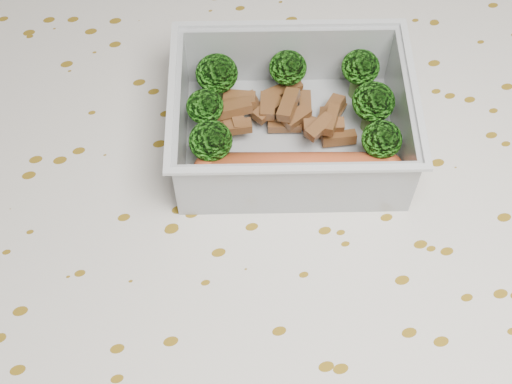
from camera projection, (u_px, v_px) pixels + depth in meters
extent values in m
cube|color=brown|center=(250.00, 224.00, 0.51)|extent=(1.40, 0.90, 0.04)
cube|color=silver|center=(250.00, 208.00, 0.49)|extent=(1.46, 0.96, 0.01)
cube|color=silver|center=(290.00, 141.00, 0.52)|extent=(0.18, 0.16, 0.00)
cube|color=silver|center=(288.00, 55.00, 0.53)|extent=(0.15, 0.04, 0.05)
cube|color=silver|center=(296.00, 188.00, 0.46)|extent=(0.15, 0.04, 0.05)
cube|color=silver|center=(402.00, 115.00, 0.50)|extent=(0.03, 0.11, 0.05)
cube|color=silver|center=(181.00, 119.00, 0.49)|extent=(0.03, 0.11, 0.05)
cube|color=silver|center=(289.00, 24.00, 0.50)|extent=(0.16, 0.05, 0.00)
cube|color=silver|center=(298.00, 169.00, 0.44)|extent=(0.16, 0.05, 0.00)
cube|color=silver|center=(415.00, 90.00, 0.47)|extent=(0.04, 0.12, 0.00)
cube|color=silver|center=(171.00, 93.00, 0.47)|extent=(0.04, 0.12, 0.00)
cylinder|color=#608C3F|center=(218.00, 92.00, 0.53)|extent=(0.01, 0.01, 0.02)
ellipsoid|color=#30891A|center=(217.00, 73.00, 0.51)|extent=(0.03, 0.03, 0.03)
cylinder|color=#608C3F|center=(287.00, 86.00, 0.53)|extent=(0.01, 0.01, 0.02)
ellipsoid|color=#30891A|center=(288.00, 68.00, 0.51)|extent=(0.03, 0.03, 0.02)
cylinder|color=#608C3F|center=(357.00, 85.00, 0.53)|extent=(0.01, 0.01, 0.02)
ellipsoid|color=#30891A|center=(361.00, 67.00, 0.51)|extent=(0.03, 0.03, 0.02)
cylinder|color=#608C3F|center=(207.00, 124.00, 0.51)|extent=(0.01, 0.01, 0.02)
ellipsoid|color=#30891A|center=(205.00, 107.00, 0.49)|extent=(0.03, 0.03, 0.02)
cylinder|color=#608C3F|center=(370.00, 119.00, 0.51)|extent=(0.01, 0.01, 0.02)
ellipsoid|color=#30891A|center=(373.00, 102.00, 0.50)|extent=(0.03, 0.03, 0.03)
cylinder|color=#608C3F|center=(212.00, 158.00, 0.50)|extent=(0.01, 0.01, 0.02)
ellipsoid|color=#30891A|center=(211.00, 141.00, 0.48)|extent=(0.03, 0.03, 0.03)
cylinder|color=#608C3F|center=(377.00, 156.00, 0.50)|extent=(0.01, 0.01, 0.02)
ellipsoid|color=#30891A|center=(382.00, 139.00, 0.48)|extent=(0.03, 0.03, 0.02)
cube|color=brown|center=(233.00, 111.00, 0.51)|extent=(0.02, 0.03, 0.01)
cube|color=brown|center=(281.00, 100.00, 0.53)|extent=(0.01, 0.02, 0.01)
cube|color=brown|center=(233.00, 109.00, 0.50)|extent=(0.03, 0.01, 0.01)
cube|color=brown|center=(283.00, 112.00, 0.52)|extent=(0.02, 0.02, 0.01)
cube|color=brown|center=(333.00, 116.00, 0.52)|extent=(0.03, 0.03, 0.01)
cube|color=brown|center=(268.00, 109.00, 0.51)|extent=(0.03, 0.02, 0.01)
cube|color=brown|center=(283.00, 90.00, 0.52)|extent=(0.03, 0.01, 0.01)
cube|color=brown|center=(326.00, 122.00, 0.52)|extent=(0.02, 0.03, 0.01)
cube|color=brown|center=(239.00, 104.00, 0.51)|extent=(0.02, 0.01, 0.01)
cube|color=brown|center=(331.00, 120.00, 0.50)|extent=(0.02, 0.02, 0.01)
cube|color=brown|center=(300.00, 121.00, 0.52)|extent=(0.03, 0.03, 0.01)
cube|color=brown|center=(239.00, 97.00, 0.52)|extent=(0.03, 0.02, 0.01)
cube|color=brown|center=(297.00, 117.00, 0.51)|extent=(0.02, 0.02, 0.01)
cube|color=brown|center=(252.00, 104.00, 0.52)|extent=(0.01, 0.02, 0.01)
cube|color=brown|center=(324.00, 125.00, 0.50)|extent=(0.03, 0.02, 0.01)
cube|color=brown|center=(332.00, 110.00, 0.51)|extent=(0.03, 0.03, 0.01)
cube|color=brown|center=(237.00, 119.00, 0.51)|extent=(0.01, 0.02, 0.01)
cube|color=brown|center=(238.00, 127.00, 0.50)|extent=(0.02, 0.01, 0.01)
cube|color=brown|center=(267.00, 106.00, 0.51)|extent=(0.02, 0.02, 0.01)
cube|color=brown|center=(339.00, 138.00, 0.51)|extent=(0.03, 0.01, 0.01)
cube|color=brown|center=(319.00, 127.00, 0.49)|extent=(0.02, 0.02, 0.01)
cube|color=brown|center=(285.00, 126.00, 0.52)|extent=(0.03, 0.01, 0.01)
cube|color=brown|center=(289.00, 105.00, 0.51)|extent=(0.02, 0.03, 0.01)
cube|color=brown|center=(305.00, 106.00, 0.53)|extent=(0.02, 0.03, 0.01)
cylinder|color=#C35028|center=(298.00, 169.00, 0.49)|extent=(0.12, 0.06, 0.02)
sphere|color=#C35028|center=(386.00, 169.00, 0.49)|extent=(0.02, 0.02, 0.02)
sphere|color=#C35028|center=(211.00, 170.00, 0.49)|extent=(0.02, 0.02, 0.02)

